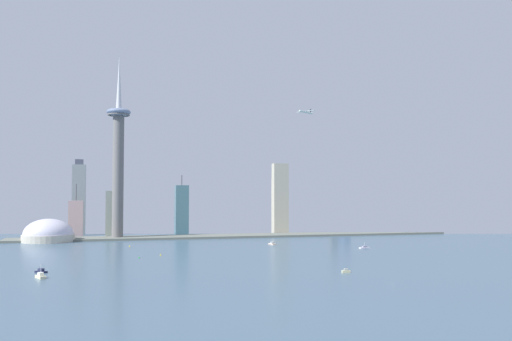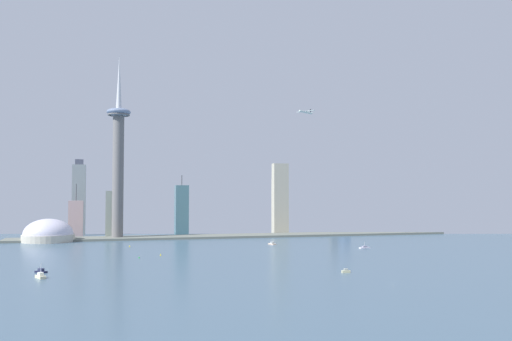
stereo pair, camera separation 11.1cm
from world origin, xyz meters
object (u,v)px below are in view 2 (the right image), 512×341
object	(u,v)px
skyscraper_4	(182,210)
boat_4	(41,271)
skyscraper_3	(334,215)
stadium_dome	(48,235)
boat_3	(346,271)
channel_buoy_0	(161,254)
airplane	(306,112)
skyscraper_0	(110,214)
skyscraper_5	(76,219)
channel_buoy_2	(139,257)
skyscraper_1	(280,199)
skyscraper_6	(344,220)
observation_tower	(118,153)
boat_1	(365,247)
skyscraper_2	(79,199)
boat_0	(41,276)
channel_buoy_1	(130,246)
boat_2	(272,244)

from	to	relation	value
skyscraper_4	boat_4	world-z (taller)	skyscraper_4
skyscraper_3	skyscraper_4	world-z (taller)	skyscraper_4
stadium_dome	boat_3	bearing A→B (deg)	-55.50
channel_buoy_0	airplane	size ratio (longest dim) A/B	0.09
skyscraper_3	boat_4	xyz separation A→B (m)	(-491.35, -470.49, -29.64)
stadium_dome	skyscraper_0	size ratio (longest dim) A/B	0.99
boat_4	skyscraper_5	bearing A→B (deg)	-50.26
skyscraper_3	airplane	bearing A→B (deg)	-126.29
skyscraper_4	channel_buoy_2	distance (m)	364.11
stadium_dome	skyscraper_4	distance (m)	234.78
skyscraper_1	stadium_dome	bearing A→B (deg)	-171.00
boat_4	skyscraper_6	bearing A→B (deg)	-97.86
skyscraper_1	skyscraper_6	size ratio (longest dim) A/B	1.81
stadium_dome	skyscraper_4	world-z (taller)	skyscraper_4
observation_tower	boat_3	bearing A→B (deg)	-66.99
observation_tower	boat_1	xyz separation A→B (m)	(311.96, -244.18, -136.64)
observation_tower	boat_1	world-z (taller)	observation_tower
skyscraper_2	boat_3	distance (m)	610.47
skyscraper_0	boat_3	xyz separation A→B (m)	(201.61, -482.26, -37.20)
skyscraper_0	skyscraper_1	distance (m)	297.74
skyscraper_3	boat_3	size ratio (longest dim) A/B	8.31
stadium_dome	boat_0	size ratio (longest dim) A/B	5.11
skyscraper_5	boat_3	bearing A→B (deg)	-63.02
channel_buoy_1	channel_buoy_2	bearing A→B (deg)	-88.33
skyscraper_0	skyscraper_2	bearing A→B (deg)	127.66
boat_4	airplane	distance (m)	525.14
skyscraper_3	channel_buoy_1	size ratio (longest dim) A/B	33.05
boat_0	boat_3	size ratio (longest dim) A/B	1.93
channel_buoy_2	skyscraper_5	bearing A→B (deg)	103.96
channel_buoy_0	skyscraper_4	bearing A→B (deg)	78.22
skyscraper_1	boat_3	xyz separation A→B (m)	(-95.02, -487.20, -62.27)
skyscraper_4	boat_3	bearing A→B (deg)	-81.31
airplane	boat_4	bearing A→B (deg)	4.84
boat_1	airplane	world-z (taller)	airplane
skyscraper_6	boat_3	xyz separation A→B (m)	(-231.63, -511.33, -21.95)
boat_4	boat_3	bearing A→B (deg)	-154.92
boat_4	skyscraper_3	bearing A→B (deg)	-95.29
skyscraper_3	skyscraper_4	distance (m)	305.84
skyscraper_3	channel_buoy_1	bearing A→B (deg)	-149.74
skyscraper_2	boat_1	world-z (taller)	skyscraper_2
skyscraper_3	channel_buoy_2	distance (m)	550.14
stadium_dome	airplane	distance (m)	446.69
boat_4	skyscraper_0	bearing A→B (deg)	-58.07
observation_tower	channel_buoy_1	world-z (taller)	observation_tower
boat_2	boat_3	xyz separation A→B (m)	(-20.01, -291.93, 0.18)
skyscraper_5	skyscraper_6	size ratio (longest dim) A/B	1.27
skyscraper_3	stadium_dome	bearing A→B (deg)	-166.91
skyscraper_2	boat_2	distance (m)	382.98
skyscraper_5	channel_buoy_2	size ratio (longest dim) A/B	44.71
skyscraper_0	boat_3	world-z (taller)	skyscraper_0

